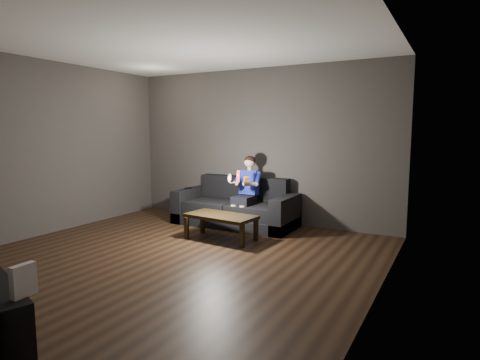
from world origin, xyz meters
The scene contains 12 objects.
floor centered at (0.00, 0.00, 0.00)m, with size 5.00×5.00×0.00m, color black.
back_wall centered at (0.00, 2.50, 1.35)m, with size 5.00×0.04×2.70m, color #3D3A36.
left_wall centered at (-2.50, 0.00, 1.35)m, with size 0.04×5.00×2.70m, color #3D3A36.
right_wall centered at (2.50, 0.00, 1.35)m, with size 0.04×5.00×2.70m, color #3D3A36.
ceiling centered at (0.00, 0.00, 2.70)m, with size 5.00×5.00×0.02m, color silver.
sofa centered at (-0.19, 2.02, 0.26)m, with size 2.09×0.90×0.81m.
child centered at (0.05, 1.97, 0.70)m, with size 0.46×0.56×1.12m.
wii_remote_red centered at (0.13, 1.53, 0.91)m, with size 0.06×0.08×0.19m.
nunchuk_white centered at (-0.03, 1.54, 0.87)m, with size 0.08×0.10×0.15m.
wii_remote_black centered at (-1.13, 1.94, 0.58)m, with size 0.06×0.15×0.03m.
coffee_table centered at (0.09, 1.08, 0.33)m, with size 1.09×0.62×0.38m.
wii_console centered at (0.52, -2.27, 0.58)m, with size 0.06×0.18×0.23m, color white.
Camera 1 is at (3.14, -3.90, 1.62)m, focal length 30.00 mm.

